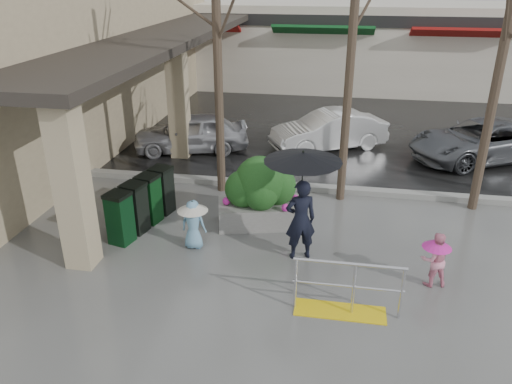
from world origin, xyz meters
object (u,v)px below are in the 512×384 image
(tree_mideast, at_px, (512,3))
(car_a, at_px, (191,133))
(child_pink, at_px, (435,257))
(child_blue, at_px, (193,220))
(handrail, at_px, (345,294))
(news_boxes, at_px, (142,203))
(car_c, at_px, (482,141))
(car_b, at_px, (329,130))
(woman, at_px, (302,190))
(planter, at_px, (260,192))

(tree_mideast, height_order, car_a, tree_mideast)
(child_pink, distance_m, child_blue, 4.89)
(handrail, height_order, news_boxes, news_boxes)
(child_blue, height_order, news_boxes, news_boxes)
(news_boxes, height_order, car_a, car_a)
(tree_mideast, xyz_separation_m, child_pink, (-1.50, -3.64, -4.25))
(tree_mideast, height_order, child_blue, tree_mideast)
(handrail, relative_size, car_a, 0.51)
(car_a, bearing_deg, car_c, 79.12)
(child_pink, xyz_separation_m, news_boxes, (-6.30, 1.29, -0.02))
(handrail, distance_m, car_b, 8.79)
(child_pink, height_order, child_blue, child_blue)
(woman, distance_m, planter, 1.85)
(child_blue, bearing_deg, news_boxes, -24.40)
(car_c, bearing_deg, child_blue, -73.40)
(news_boxes, distance_m, car_a, 5.30)
(child_pink, bearing_deg, tree_mideast, -124.30)
(handrail, distance_m, child_pink, 2.02)
(child_blue, distance_m, news_boxes, 1.62)
(child_pink, distance_m, car_c, 7.74)
(car_b, height_order, car_c, same)
(woman, height_order, car_c, woman)
(news_boxes, xyz_separation_m, car_c, (8.74, 6.05, 0.04))
(tree_mideast, relative_size, planter, 3.10)
(woman, height_order, child_pink, woman)
(handrail, height_order, car_a, car_a)
(car_a, bearing_deg, news_boxes, -11.16)
(news_boxes, bearing_deg, tree_mideast, 30.51)
(planter, relative_size, car_b, 0.55)
(handrail, relative_size, news_boxes, 0.88)
(car_a, bearing_deg, car_b, 87.36)
(handrail, relative_size, child_pink, 1.73)
(tree_mideast, distance_m, news_boxes, 9.20)
(child_blue, xyz_separation_m, news_boxes, (-1.44, 0.73, -0.08))
(tree_mideast, bearing_deg, news_boxes, -163.25)
(car_c, bearing_deg, handrail, -51.92)
(planter, relative_size, car_c, 0.46)
(woman, bearing_deg, car_a, -75.43)
(news_boxes, height_order, car_c, car_c)
(news_boxes, relative_size, car_c, 0.48)
(tree_mideast, xyz_separation_m, child_blue, (-6.36, -3.08, -4.19))
(handrail, height_order, planter, planter)
(car_a, bearing_deg, handrail, 17.60)
(tree_mideast, bearing_deg, woman, -142.98)
(child_blue, height_order, car_c, car_c)
(handrail, height_order, tree_mideast, tree_mideast)
(news_boxes, bearing_deg, handrail, -13.99)
(handrail, height_order, woman, woman)
(car_a, bearing_deg, planter, 17.67)
(car_c, bearing_deg, child_pink, -44.67)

